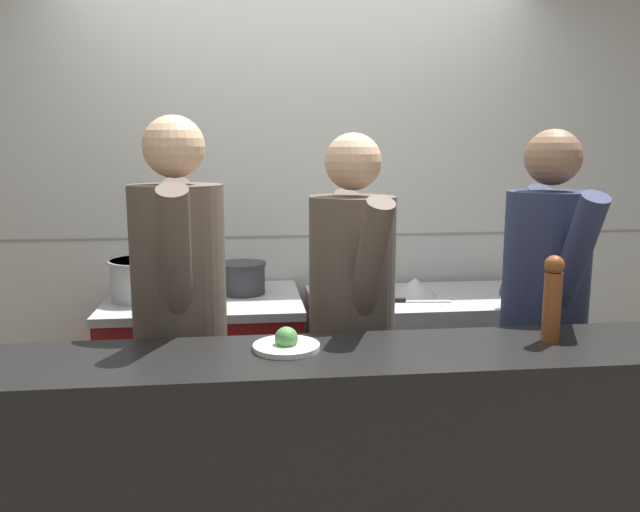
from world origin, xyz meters
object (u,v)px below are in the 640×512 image
at_px(pepper_mill, 552,297).
at_px(chefs_knife, 410,301).
at_px(stock_pot, 145,278).
at_px(mixing_bowl_steel, 415,287).
at_px(chef_head_cook, 180,320).
at_px(chef_line, 544,313).
at_px(chef_sous, 352,321).
at_px(sauce_pot, 243,277).
at_px(plated_dish_main, 286,344).
at_px(oven_range, 207,385).

bearing_deg(pepper_mill, chefs_knife, 104.24).
height_order(stock_pot, mixing_bowl_steel, stock_pot).
height_order(pepper_mill, chef_head_cook, chef_head_cook).
relative_size(chef_head_cook, chef_line, 1.03).
xyz_separation_m(mixing_bowl_steel, chef_sous, (-0.44, -0.63, 0.01)).
bearing_deg(sauce_pot, chef_head_cook, -108.26).
bearing_deg(chefs_knife, pepper_mill, -75.76).
relative_size(mixing_bowl_steel, pepper_mill, 0.78).
bearing_deg(chefs_knife, chef_sous, -127.00).
xyz_separation_m(chefs_knife, pepper_mill, (0.24, -0.94, 0.23)).
distance_m(sauce_pot, mixing_bowl_steel, 0.88).
bearing_deg(chef_head_cook, stock_pot, 105.27).
relative_size(sauce_pot, plated_dish_main, 1.07).
distance_m(chef_head_cook, chef_sous, 0.67).
bearing_deg(chef_line, oven_range, 155.43).
bearing_deg(chef_head_cook, chefs_knife, 22.25).
relative_size(plated_dish_main, chef_sous, 0.13).
bearing_deg(chef_sous, plated_dish_main, -132.15).
relative_size(chefs_knife, chef_line, 0.20).
relative_size(stock_pot, mixing_bowl_steel, 1.42).
xyz_separation_m(pepper_mill, chef_sous, (-0.61, 0.44, -0.19)).
bearing_deg(chef_sous, mixing_bowl_steel, 47.55).
xyz_separation_m(chefs_knife, chef_head_cook, (-1.05, -0.53, 0.08)).
height_order(sauce_pot, mixing_bowl_steel, sauce_pot).
xyz_separation_m(oven_range, sauce_pot, (0.19, 0.06, 0.54)).
height_order(sauce_pot, pepper_mill, pepper_mill).
distance_m(stock_pot, chef_line, 1.82).
distance_m(oven_range, mixing_bowl_steel, 1.16).
bearing_deg(chef_line, sauce_pot, 150.14).
bearing_deg(chef_head_cook, chef_sous, -1.90).
bearing_deg(mixing_bowl_steel, sauce_pot, 177.00).
relative_size(chefs_knife, plated_dish_main, 1.51).
height_order(chefs_knife, chef_head_cook, chef_head_cook).
xyz_separation_m(chef_head_cook, chef_line, (1.48, 0.02, -0.02)).
height_order(sauce_pot, chef_head_cook, chef_head_cook).
relative_size(sauce_pot, chef_sous, 0.14).
height_order(stock_pot, chef_head_cook, chef_head_cook).
bearing_deg(chef_sous, chefs_knife, 45.02).
bearing_deg(plated_dish_main, chef_head_cook, 133.96).
bearing_deg(chefs_knife, chef_head_cook, -153.22).
bearing_deg(pepper_mill, stock_pot, 145.20).
height_order(plated_dish_main, chef_sous, chef_sous).
bearing_deg(plated_dish_main, sauce_pot, 97.62).
height_order(stock_pot, pepper_mill, pepper_mill).
xyz_separation_m(mixing_bowl_steel, chef_line, (0.37, -0.64, 0.02)).
distance_m(chefs_knife, chef_head_cook, 1.18).
bearing_deg(stock_pot, oven_range, 1.01).
distance_m(plated_dish_main, chef_line, 1.18).
xyz_separation_m(chefs_knife, plated_dish_main, (-0.67, -0.93, 0.10)).
relative_size(pepper_mill, chef_line, 0.18).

